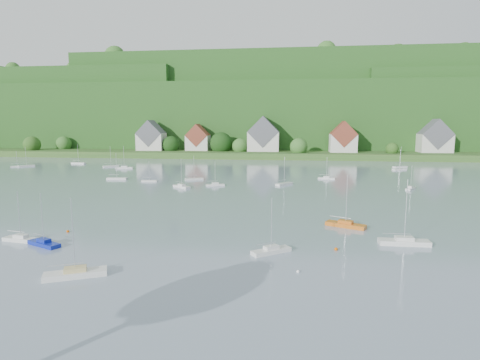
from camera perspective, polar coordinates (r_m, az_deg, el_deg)
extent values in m
cube|color=#2B5720|center=(218.35, 2.30, 4.04)|extent=(600.00, 60.00, 3.00)
cube|color=#184215|center=(292.57, 3.62, 8.72)|extent=(620.00, 160.00, 40.00)
cube|color=#184215|center=(324.47, -24.38, 8.67)|extent=(200.00, 120.00, 52.00)
cube|color=#184215|center=(287.28, 5.60, 10.30)|extent=(240.00, 130.00, 60.00)
sphere|color=#2F6123|center=(244.36, -24.13, 4.79)|extent=(8.61, 8.61, 8.61)
sphere|color=#214715|center=(241.55, -27.86, 4.56)|extent=(9.03, 9.03, 9.03)
sphere|color=#2F6123|center=(202.81, -0.01, 4.91)|extent=(8.19, 8.19, 8.19)
sphere|color=#2F6123|center=(215.39, -11.98, 4.78)|extent=(6.49, 6.49, 6.49)
sphere|color=#2F6123|center=(211.15, 14.94, 5.11)|extent=(12.16, 12.16, 12.16)
sphere|color=#2F6123|center=(197.26, 8.49, 4.78)|extent=(8.73, 8.73, 8.73)
sphere|color=black|center=(212.62, -9.94, 5.04)|extent=(9.32, 9.32, 9.32)
sphere|color=#214715|center=(204.94, 21.14, 4.21)|extent=(6.24, 6.24, 6.24)
sphere|color=black|center=(223.23, 25.77, 4.39)|extent=(8.16, 8.16, 8.16)
sphere|color=black|center=(206.73, -2.74, 5.30)|extent=(11.92, 11.92, 11.92)
sphere|color=#2F6123|center=(284.03, -22.76, 14.57)|extent=(10.52, 10.52, 10.52)
sphere|color=#214715|center=(300.48, -13.28, 14.59)|extent=(10.29, 10.29, 10.29)
sphere|color=black|center=(347.27, -30.66, 12.79)|extent=(10.31, 10.31, 10.31)
sphere|color=black|center=(318.58, -31.22, 13.20)|extent=(8.14, 8.14, 8.14)
sphere|color=#2F6123|center=(343.37, -28.45, 12.91)|extent=(7.15, 7.15, 7.15)
sphere|color=black|center=(284.14, -10.99, 14.92)|extent=(7.18, 7.18, 7.18)
sphere|color=#2F6123|center=(299.02, -29.99, 13.71)|extent=(8.89, 8.89, 8.89)
sphere|color=#214715|center=(276.10, 12.00, 16.98)|extent=(12.83, 12.83, 12.83)
sphere|color=#2F6123|center=(269.03, -5.69, 17.17)|extent=(8.18, 8.18, 8.18)
sphere|color=#214715|center=(300.21, 3.98, 16.41)|extent=(12.73, 12.73, 12.73)
sphere|color=#214715|center=(272.66, 21.83, 16.65)|extent=(11.50, 11.50, 11.50)
sphere|color=#214715|center=(297.95, 15.92, 16.25)|extent=(14.65, 14.65, 14.65)
sphere|color=#2F6123|center=(252.70, 12.40, 17.77)|extent=(11.95, 11.95, 11.95)
sphere|color=#214715|center=(277.82, 29.64, 15.94)|extent=(9.76, 9.76, 9.76)
sphere|color=#2F6123|center=(301.56, -5.66, 16.16)|extent=(7.07, 7.07, 7.07)
sphere|color=black|center=(264.58, 2.45, 17.36)|extent=(8.21, 8.21, 8.21)
sphere|color=#2F6123|center=(290.26, -1.11, 16.69)|extent=(12.24, 12.24, 12.24)
sphere|color=#2F6123|center=(280.13, 28.32, 15.93)|extent=(9.00, 9.00, 9.00)
sphere|color=#2F6123|center=(280.85, -17.61, 16.66)|extent=(13.65, 13.65, 13.65)
sphere|color=#214715|center=(289.97, 24.64, 15.83)|extent=(8.03, 8.03, 8.03)
sphere|color=#2F6123|center=(288.82, 24.38, 13.72)|extent=(14.97, 14.97, 14.97)
sphere|color=#214715|center=(280.87, 20.14, 13.93)|extent=(9.78, 9.78, 9.78)
sphere|color=#214715|center=(291.36, 28.30, 13.32)|extent=(12.02, 12.02, 12.02)
sphere|color=#214715|center=(262.88, 31.42, 13.78)|extent=(12.65, 12.65, 12.65)
sphere|color=#2F6123|center=(277.73, 24.78, 13.74)|extent=(9.48, 9.48, 9.48)
sphere|color=#214715|center=(286.30, -4.73, 13.15)|extent=(12.01, 12.01, 12.01)
sphere|color=black|center=(288.28, 28.20, 12.29)|extent=(15.08, 15.08, 15.08)
sphere|color=#2F6123|center=(299.76, 25.25, 12.32)|extent=(15.99, 15.99, 15.99)
sphere|color=black|center=(291.15, 2.88, 13.21)|extent=(15.72, 15.72, 15.72)
sphere|color=#214715|center=(286.03, 5.80, 13.09)|extent=(10.54, 10.54, 10.54)
sphere|color=#214715|center=(381.06, -27.11, 10.96)|extent=(8.18, 8.18, 8.18)
sphere|color=black|center=(364.02, -25.62, 11.23)|extent=(8.74, 8.74, 8.74)
sphere|color=black|center=(355.70, -29.68, 11.25)|extent=(15.38, 15.38, 15.38)
cube|color=beige|center=(217.16, -12.68, 5.41)|extent=(14.00, 10.00, 9.00)
cube|color=#53535A|center=(217.00, -12.72, 6.60)|extent=(14.00, 10.40, 14.00)
cube|color=beige|center=(211.94, -6.09, 5.37)|extent=(12.00, 9.00, 8.00)
cube|color=brown|center=(211.78, -6.11, 6.45)|extent=(12.00, 9.36, 12.00)
cube|color=beige|center=(205.64, 3.41, 5.59)|extent=(16.00, 11.00, 10.00)
cube|color=#53535A|center=(205.47, 3.43, 6.98)|extent=(16.00, 11.44, 16.00)
cube|color=beige|center=(204.85, 14.65, 5.19)|extent=(13.00, 10.00, 9.00)
cube|color=brown|center=(204.69, 14.70, 6.45)|extent=(13.00, 10.40, 13.00)
cube|color=beige|center=(219.03, 26.31, 4.79)|extent=(15.00, 10.00, 9.00)
cube|color=#53535A|center=(218.88, 26.39, 5.96)|extent=(15.00, 10.40, 15.00)
cube|color=silver|center=(67.53, -29.10, -7.53)|extent=(5.73, 2.39, 0.56)
cube|color=silver|center=(67.39, -29.13, -7.09)|extent=(2.09, 1.37, 0.50)
cylinder|color=silver|center=(66.67, -29.32, -4.42)|extent=(0.10, 0.10, 6.94)
cylinder|color=silver|center=(67.82, -29.67, -6.47)|extent=(3.03, 0.55, 0.08)
cube|color=#0F1F92|center=(63.66, -26.48, -8.26)|extent=(5.80, 3.74, 0.56)
cube|color=#0F1F92|center=(63.52, -26.51, -7.80)|extent=(2.25, 1.81, 0.50)
cylinder|color=silver|center=(62.74, -26.70, -4.91)|extent=(0.10, 0.10, 7.06)
cylinder|color=silver|center=(64.05, -26.96, -7.10)|extent=(2.87, 1.33, 0.08)
cube|color=silver|center=(49.88, -22.68, -12.44)|extent=(6.97, 4.68, 0.68)
cube|color=tan|center=(49.68, -22.72, -11.80)|extent=(2.73, 2.24, 0.50)
cylinder|color=silver|center=(48.49, -22.99, -7.33)|extent=(0.10, 0.10, 8.53)
cylinder|color=silver|center=(49.56, -23.97, -11.12)|extent=(3.42, 1.70, 0.08)
cube|color=silver|center=(54.21, 4.53, -10.21)|extent=(5.48, 4.64, 0.57)
cube|color=silver|center=(54.04, 4.54, -9.67)|extent=(2.25, 2.07, 0.50)
cylinder|color=silver|center=(53.12, 4.58, -6.30)|extent=(0.10, 0.10, 7.06)
cylinder|color=silver|center=(53.40, 3.78, -9.16)|extent=(2.54, 1.92, 0.08)
cube|color=silver|center=(62.23, 22.63, -8.32)|extent=(7.11, 2.06, 0.71)
cube|color=silver|center=(62.07, 22.66, -7.79)|extent=(2.50, 1.42, 0.50)
cylinder|color=silver|center=(61.09, 22.88, -4.01)|extent=(0.10, 0.10, 8.86)
cylinder|color=silver|center=(61.61, 21.74, -7.22)|extent=(3.90, 0.12, 0.08)
cube|color=#C06019|center=(69.36, 15.03, -6.31)|extent=(6.79, 4.62, 0.67)
cube|color=#C06019|center=(69.22, 15.05, -5.84)|extent=(2.67, 2.20, 0.50)
cylinder|color=silver|center=(68.39, 15.17, -2.66)|extent=(0.10, 0.10, 8.32)
cylinder|color=silver|center=(69.37, 14.28, -5.23)|extent=(3.32, 1.70, 0.08)
sphere|color=white|center=(48.09, 8.38, -13.08)|extent=(0.37, 0.37, 0.37)
sphere|color=#DB5601|center=(56.90, 13.71, -9.82)|extent=(0.49, 0.49, 0.49)
sphere|color=#DB5601|center=(69.72, -23.63, -6.93)|extent=(0.46, 0.46, 0.46)
cube|color=silver|center=(112.45, 6.40, -0.57)|extent=(4.98, 5.69, 0.59)
cylinder|color=silver|center=(111.91, 6.44, 1.45)|extent=(0.10, 0.10, 7.42)
cylinder|color=silver|center=(111.59, 6.12, -0.02)|extent=(2.08, 2.61, 0.08)
cube|color=silver|center=(158.34, -16.39, 1.70)|extent=(6.69, 3.16, 0.65)
cube|color=silver|center=(158.28, -16.39, 1.90)|extent=(2.48, 1.72, 0.50)
cylinder|color=silver|center=(157.93, -16.45, 3.27)|extent=(0.10, 0.10, 8.06)
cylinder|color=silver|center=(158.40, -16.75, 2.13)|extent=(3.48, 0.84, 0.08)
cube|color=silver|center=(181.29, -29.51, 1.72)|extent=(4.65, 3.78, 0.47)
cylinder|color=silver|center=(181.02, -29.58, 2.73)|extent=(0.10, 0.10, 5.92)
cylinder|color=silver|center=(181.22, -29.75, 2.07)|extent=(2.19, 1.54, 0.08)
cube|color=silver|center=(167.41, 22.13, 1.76)|extent=(6.19, 4.50, 0.61)
cylinder|color=silver|center=(167.04, 22.21, 3.17)|extent=(0.10, 0.10, 7.67)
cylinder|color=silver|center=(166.65, 21.92, 2.16)|extent=(2.98, 1.72, 0.08)
cube|color=silver|center=(113.71, 23.44, -1.14)|extent=(3.65, 4.65, 0.47)
cube|color=silver|center=(113.64, 23.46, -0.90)|extent=(1.66, 1.88, 0.50)
cylinder|color=silver|center=(113.28, 23.53, 0.44)|extent=(0.10, 0.10, 5.86)
cylinder|color=silver|center=(112.88, 23.37, -0.62)|extent=(1.47, 2.21, 0.08)
cube|color=silver|center=(121.21, -12.98, -0.13)|extent=(4.76, 1.78, 0.46)
cylinder|color=silver|center=(120.81, -13.03, 1.34)|extent=(0.10, 0.10, 5.81)
cylinder|color=silver|center=(121.23, -13.32, 0.40)|extent=(2.55, 0.35, 0.08)
cube|color=silver|center=(122.51, -6.65, 0.14)|extent=(5.66, 4.01, 0.56)
cylinder|color=silver|center=(122.04, -6.68, 1.89)|extent=(0.10, 0.10, 6.98)
cylinder|color=silver|center=(122.15, -7.04, 0.66)|extent=(2.75, 1.52, 0.08)
cube|color=silver|center=(110.36, -3.60, -0.73)|extent=(5.28, 3.29, 0.51)
cube|color=silver|center=(110.28, -3.61, -0.47)|extent=(2.04, 1.61, 0.50)
cylinder|color=silver|center=(109.88, -3.62, 1.05)|extent=(0.10, 0.10, 6.41)
cylinder|color=silver|center=(110.04, -4.00, -0.15)|extent=(2.63, 1.15, 0.08)
cube|color=silver|center=(181.06, -28.48, 1.81)|extent=(5.24, 5.47, 0.59)
cylinder|color=silver|center=(180.72, -28.57, 3.07)|extent=(0.10, 0.10, 7.40)
cylinder|color=silver|center=(180.78, -28.78, 2.16)|extent=(2.27, 2.44, 0.08)
cube|color=silver|center=(128.49, -17.37, 0.20)|extent=(6.26, 2.34, 0.61)
cylinder|color=silver|center=(128.01, -17.45, 2.03)|extent=(0.10, 0.10, 7.64)
cylinder|color=silver|center=(128.63, -17.78, 0.74)|extent=(3.35, 0.43, 0.08)
cube|color=silver|center=(108.22, -8.44, -0.96)|extent=(5.62, 4.90, 0.59)
cube|color=silver|center=(108.14, -8.45, -0.68)|extent=(2.32, 2.17, 0.50)
cylinder|color=silver|center=(107.67, -8.48, 1.12)|extent=(0.10, 0.10, 7.32)
cylinder|color=silver|center=(108.74, -8.73, -0.29)|extent=(2.58, 2.05, 0.08)
cube|color=silver|center=(158.55, 22.05, 1.42)|extent=(5.78, 4.08, 0.57)
cylinder|color=silver|center=(158.18, 22.13, 2.81)|extent=(0.10, 0.10, 7.12)
cylinder|color=silver|center=(157.84, 21.85, 1.84)|extent=(2.80, 1.54, 0.08)
cube|color=silver|center=(126.25, 12.39, 0.23)|extent=(5.35, 2.22, 0.52)
cube|color=silver|center=(126.18, 12.39, 0.46)|extent=(1.95, 1.28, 0.50)
cylinder|color=silver|center=(125.82, 12.43, 1.81)|extent=(0.10, 0.10, 6.48)
cylinder|color=silver|center=(126.15, 12.05, 0.77)|extent=(2.83, 0.51, 0.08)
cube|color=silver|center=(183.68, -22.32, 2.27)|extent=(6.47, 2.40, 0.63)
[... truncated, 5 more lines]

